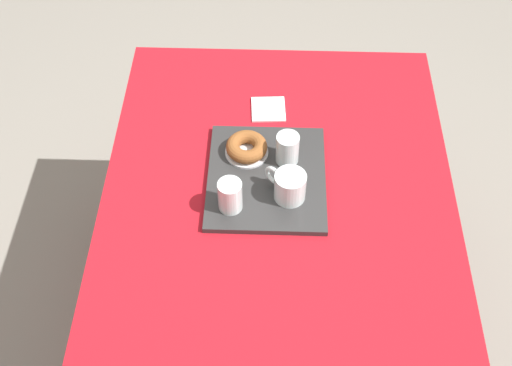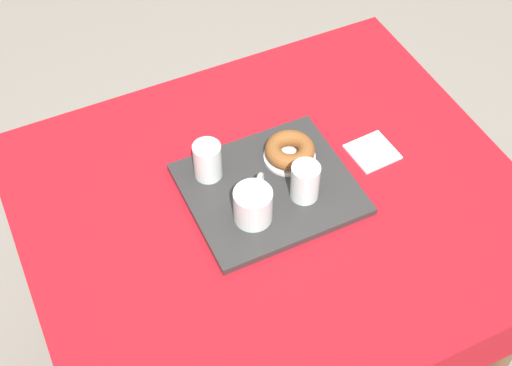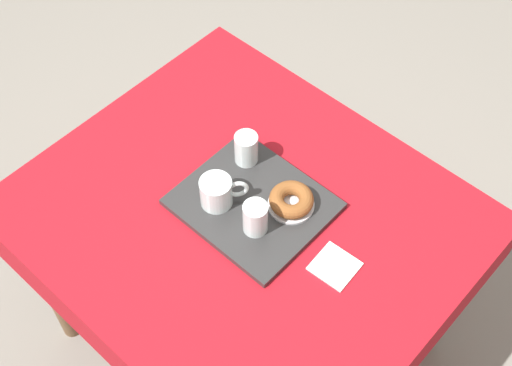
# 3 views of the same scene
# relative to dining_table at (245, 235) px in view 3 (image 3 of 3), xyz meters

# --- Properties ---
(ground_plane) EXTENTS (6.00, 6.00, 0.00)m
(ground_plane) POSITION_rel_dining_table_xyz_m (0.00, 0.00, -0.67)
(ground_plane) COLOR gray
(dining_table) EXTENTS (1.15, 0.99, 0.78)m
(dining_table) POSITION_rel_dining_table_xyz_m (0.00, 0.00, 0.00)
(dining_table) COLOR #A8141E
(dining_table) RESTS_ON ground
(serving_tray) EXTENTS (0.38, 0.33, 0.02)m
(serving_tray) POSITION_rel_dining_table_xyz_m (0.00, 0.03, 0.12)
(serving_tray) COLOR #2D2D2D
(serving_tray) RESTS_ON dining_table
(tea_mug_left) EXTENTS (0.10, 0.12, 0.09)m
(tea_mug_left) POSITION_rel_dining_table_xyz_m (-0.07, -0.03, 0.17)
(tea_mug_left) COLOR silver
(tea_mug_left) RESTS_ON serving_tray
(water_glass_near) EXTENTS (0.07, 0.07, 0.09)m
(water_glass_near) POSITION_rel_dining_table_xyz_m (-0.11, 0.13, 0.17)
(water_glass_near) COLOR silver
(water_glass_near) RESTS_ON serving_tray
(water_glass_far) EXTENTS (0.07, 0.07, 0.09)m
(water_glass_far) POSITION_rel_dining_table_xyz_m (0.06, -0.02, 0.17)
(water_glass_far) COLOR silver
(water_glass_far) RESTS_ON serving_tray
(donut_plate_left) EXTENTS (0.13, 0.13, 0.01)m
(donut_plate_left) POSITION_rel_dining_table_xyz_m (0.08, 0.09, 0.13)
(donut_plate_left) COLOR silver
(donut_plate_left) RESTS_ON serving_tray
(sugar_donut_left) EXTENTS (0.12, 0.12, 0.04)m
(sugar_donut_left) POSITION_rel_dining_table_xyz_m (0.08, 0.09, 0.15)
(sugar_donut_left) COLOR brown
(sugar_donut_left) RESTS_ON donut_plate_left
(paper_napkin) EXTENTS (0.11, 0.11, 0.01)m
(paper_napkin) POSITION_rel_dining_table_xyz_m (0.28, 0.04, 0.11)
(paper_napkin) COLOR white
(paper_napkin) RESTS_ON dining_table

